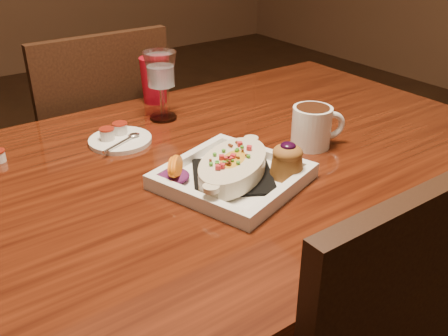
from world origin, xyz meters
TOP-DOWN VIEW (x-y plane):
  - table at (0.00, 0.00)m, footprint 1.50×0.90m
  - chair_far at (-0.00, 0.63)m, footprint 0.42×0.42m
  - plate at (0.01, -0.10)m, footprint 0.31×0.31m
  - coffee_mug at (0.25, -0.07)m, footprint 0.12×0.09m
  - goblet at (0.06, 0.28)m, footprint 0.08×0.08m
  - saucer at (-0.10, 0.21)m, footprint 0.15×0.15m
  - red_tumbler at (0.10, 0.40)m, footprint 0.08×0.08m

SIDE VIEW (x-z plane):
  - chair_far at x=0.00m, z-range 0.04..0.97m
  - table at x=0.00m, z-range 0.28..1.03m
  - saucer at x=-0.10m, z-range 0.71..0.81m
  - plate at x=0.01m, z-range 0.74..0.82m
  - coffee_mug at x=0.25m, z-range 0.75..0.85m
  - red_tumbler at x=0.10m, z-range 0.75..0.88m
  - goblet at x=0.06m, z-range 0.78..0.96m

